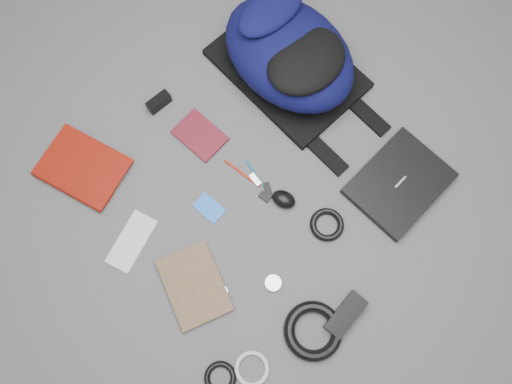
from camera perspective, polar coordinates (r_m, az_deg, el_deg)
ground at (r=1.64m, az=0.00°, el=-0.19°), size 4.00×4.00×0.00m
backpack at (r=1.73m, az=3.79°, el=15.55°), size 0.42×0.58×0.23m
laptop at (r=1.70m, az=16.05°, el=0.97°), size 0.34×0.28×0.03m
textbook_red at (r=1.74m, az=-20.93°, el=-0.17°), size 0.29×0.33×0.03m
comic_book at (r=1.60m, az=-9.97°, el=-11.75°), size 0.23×0.27×0.02m
envelope at (r=1.66m, az=-14.04°, el=-5.47°), size 0.21×0.16×0.00m
dvd_case at (r=1.72m, az=-6.42°, el=6.45°), size 0.14×0.18×0.01m
compact_camera at (r=1.77m, az=-11.05°, el=10.04°), size 0.09×0.03×0.05m
sticker_disc at (r=1.72m, az=-6.44°, el=6.45°), size 0.09×0.09×0.00m
pen_teal at (r=1.66m, az=0.07°, el=1.86°), size 0.02×0.13×0.01m
pen_red at (r=1.66m, az=-1.61°, el=2.16°), size 0.04×0.15×0.01m
id_badge at (r=1.64m, az=-5.37°, el=-1.83°), size 0.08×0.10×0.00m
usb_black at (r=1.64m, az=1.38°, el=0.21°), size 0.04×0.06×0.01m
usb_silver at (r=1.65m, az=-0.09°, el=1.42°), size 0.02×0.05×0.01m
key_fob at (r=1.64m, az=1.02°, el=-0.54°), size 0.03×0.04×0.01m
mouse at (r=1.62m, az=3.19°, el=-0.84°), size 0.08×0.10×0.04m
headphone_left at (r=1.59m, az=-4.03°, el=-11.36°), size 0.05×0.05×0.01m
headphone_right at (r=1.58m, az=1.98°, el=-10.36°), size 0.06×0.06×0.01m
cable_coil at (r=1.62m, az=8.10°, el=-3.71°), size 0.13×0.13×0.02m
power_brick at (r=1.59m, az=10.21°, el=-13.65°), size 0.15×0.09×0.04m
power_cord_coil at (r=1.57m, az=6.54°, el=-15.48°), size 0.20×0.20×0.03m
earbud_coil at (r=1.58m, az=-4.11°, el=-20.41°), size 0.12×0.12×0.02m
white_cable_coil at (r=1.58m, az=-0.48°, el=-19.55°), size 0.14×0.14×0.01m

